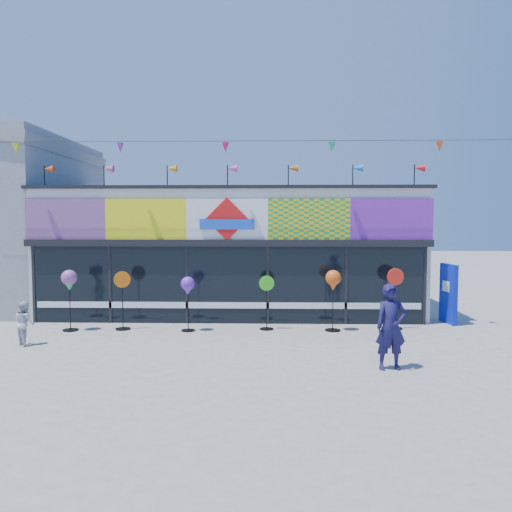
{
  "coord_description": "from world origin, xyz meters",
  "views": [
    {
      "loc": [
        1.24,
        -11.23,
        3.04
      ],
      "look_at": [
        0.89,
        2.0,
        2.11
      ],
      "focal_mm": 35.0,
      "sensor_mm": 36.0,
      "label": 1
    }
  ],
  "objects_px": {
    "spinner_3": "(267,301)",
    "child": "(25,323)",
    "adult_man": "(391,327)",
    "spinner_2": "(188,288)",
    "spinner_1": "(123,299)",
    "spinner_0": "(69,282)",
    "blue_sign": "(448,294)",
    "spinner_5": "(395,297)",
    "spinner_4": "(333,282)"
  },
  "relations": [
    {
      "from": "spinner_3",
      "to": "child",
      "type": "relative_size",
      "value": 1.4
    },
    {
      "from": "spinner_3",
      "to": "adult_man",
      "type": "relative_size",
      "value": 0.86
    },
    {
      "from": "spinner_2",
      "to": "spinner_3",
      "type": "relative_size",
      "value": 0.99
    },
    {
      "from": "spinner_1",
      "to": "adult_man",
      "type": "bearing_deg",
      "value": -28.6
    },
    {
      "from": "spinner_0",
      "to": "spinner_2",
      "type": "relative_size",
      "value": 1.12
    },
    {
      "from": "blue_sign",
      "to": "spinner_1",
      "type": "distance_m",
      "value": 9.52
    },
    {
      "from": "blue_sign",
      "to": "spinner_2",
      "type": "bearing_deg",
      "value": -177.99
    },
    {
      "from": "spinner_2",
      "to": "blue_sign",
      "type": "bearing_deg",
      "value": 9.59
    },
    {
      "from": "spinner_2",
      "to": "adult_man",
      "type": "distance_m",
      "value": 5.87
    },
    {
      "from": "spinner_2",
      "to": "child",
      "type": "distance_m",
      "value": 4.16
    },
    {
      "from": "spinner_0",
      "to": "spinner_2",
      "type": "height_order",
      "value": "spinner_0"
    },
    {
      "from": "spinner_5",
      "to": "spinner_1",
      "type": "bearing_deg",
      "value": -178.05
    },
    {
      "from": "spinner_3",
      "to": "spinner_4",
      "type": "xyz_separation_m",
      "value": [
        1.84,
        -0.12,
        0.55
      ]
    },
    {
      "from": "spinner_1",
      "to": "spinner_3",
      "type": "relative_size",
      "value": 1.08
    },
    {
      "from": "child",
      "to": "blue_sign",
      "type": "bearing_deg",
      "value": -126.03
    },
    {
      "from": "blue_sign",
      "to": "spinner_0",
      "type": "xyz_separation_m",
      "value": [
        -10.87,
        -1.32,
        0.47
      ]
    },
    {
      "from": "blue_sign",
      "to": "spinner_1",
      "type": "relative_size",
      "value": 1.08
    },
    {
      "from": "spinner_0",
      "to": "blue_sign",
      "type": "bearing_deg",
      "value": 6.94
    },
    {
      "from": "blue_sign",
      "to": "spinner_2",
      "type": "distance_m",
      "value": 7.7
    },
    {
      "from": "spinner_4",
      "to": "spinner_0",
      "type": "bearing_deg",
      "value": -178.66
    },
    {
      "from": "spinner_1",
      "to": "spinner_4",
      "type": "height_order",
      "value": "spinner_4"
    },
    {
      "from": "blue_sign",
      "to": "child",
      "type": "relative_size",
      "value": 1.63
    },
    {
      "from": "blue_sign",
      "to": "child",
      "type": "bearing_deg",
      "value": -173.14
    },
    {
      "from": "blue_sign",
      "to": "adult_man",
      "type": "relative_size",
      "value": 1.0
    },
    {
      "from": "spinner_5",
      "to": "adult_man",
      "type": "height_order",
      "value": "adult_man"
    },
    {
      "from": "spinner_5",
      "to": "spinner_4",
      "type": "bearing_deg",
      "value": -171.03
    },
    {
      "from": "adult_man",
      "to": "child",
      "type": "bearing_deg",
      "value": 160.42
    },
    {
      "from": "blue_sign",
      "to": "spinner_3",
      "type": "relative_size",
      "value": 1.16
    },
    {
      "from": "spinner_2",
      "to": "spinner_4",
      "type": "xyz_separation_m",
      "value": [
        4.01,
        0.13,
        0.15
      ]
    },
    {
      "from": "blue_sign",
      "to": "spinner_2",
      "type": "relative_size",
      "value": 1.17
    },
    {
      "from": "blue_sign",
      "to": "spinner_2",
      "type": "xyz_separation_m",
      "value": [
        -7.58,
        -1.28,
        0.32
      ]
    },
    {
      "from": "spinner_0",
      "to": "spinner_1",
      "type": "height_order",
      "value": "spinner_0"
    },
    {
      "from": "adult_man",
      "to": "child",
      "type": "xyz_separation_m",
      "value": [
        -8.51,
        1.81,
        -0.34
      ]
    },
    {
      "from": "spinner_1",
      "to": "spinner_3",
      "type": "xyz_separation_m",
      "value": [
        4.04,
        0.1,
        -0.06
      ]
    },
    {
      "from": "spinner_2",
      "to": "adult_man",
      "type": "bearing_deg",
      "value": -36.07
    },
    {
      "from": "spinner_1",
      "to": "spinner_4",
      "type": "xyz_separation_m",
      "value": [
        5.88,
        -0.02,
        0.49
      ]
    },
    {
      "from": "spinner_4",
      "to": "blue_sign",
      "type": "bearing_deg",
      "value": 17.88
    },
    {
      "from": "spinner_0",
      "to": "adult_man",
      "type": "relative_size",
      "value": 0.96
    },
    {
      "from": "spinner_4",
      "to": "spinner_5",
      "type": "relative_size",
      "value": 0.98
    },
    {
      "from": "spinner_1",
      "to": "blue_sign",
      "type": "bearing_deg",
      "value": 6.83
    },
    {
      "from": "spinner_0",
      "to": "spinner_3",
      "type": "bearing_deg",
      "value": 3.08
    },
    {
      "from": "spinner_0",
      "to": "spinner_1",
      "type": "bearing_deg",
      "value": 7.65
    },
    {
      "from": "spinner_2",
      "to": "spinner_4",
      "type": "distance_m",
      "value": 4.02
    },
    {
      "from": "spinner_4",
      "to": "spinner_5",
      "type": "height_order",
      "value": "spinner_5"
    },
    {
      "from": "spinner_0",
      "to": "spinner_1",
      "type": "distance_m",
      "value": 1.51
    },
    {
      "from": "spinner_5",
      "to": "blue_sign",
      "type": "bearing_deg",
      "value": 25.91
    },
    {
      "from": "spinner_4",
      "to": "adult_man",
      "type": "distance_m",
      "value": 3.69
    },
    {
      "from": "spinner_5",
      "to": "adult_man",
      "type": "xyz_separation_m",
      "value": [
        -1.05,
        -3.86,
        -0.03
      ]
    },
    {
      "from": "spinner_4",
      "to": "spinner_5",
      "type": "xyz_separation_m",
      "value": [
        1.78,
        0.28,
        -0.44
      ]
    },
    {
      "from": "blue_sign",
      "to": "spinner_3",
      "type": "distance_m",
      "value": 5.51
    }
  ]
}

